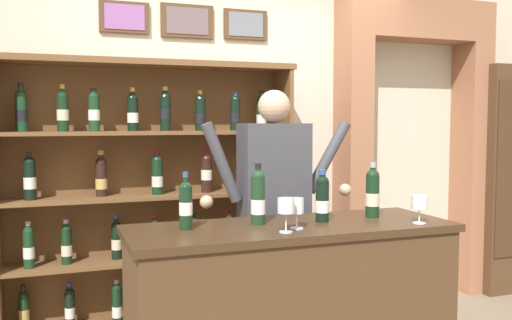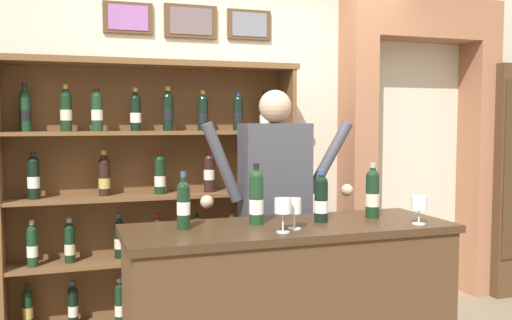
# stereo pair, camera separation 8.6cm
# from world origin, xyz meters

# --- Properties ---
(back_wall) EXTENTS (12.00, 0.19, 3.40)m
(back_wall) POSITION_xyz_m (-0.00, 1.53, 1.70)
(back_wall) COLOR beige
(back_wall) RESTS_ON ground
(wine_shelf) EXTENTS (2.02, 0.33, 1.91)m
(wine_shelf) POSITION_xyz_m (-0.71, 1.21, 1.02)
(wine_shelf) COLOR brown
(wine_shelf) RESTS_ON ground
(archway_doorway) EXTENTS (1.38, 0.45, 2.50)m
(archway_doorway) POSITION_xyz_m (1.52, 1.39, 1.40)
(archway_doorway) COLOR #9E6647
(archway_doorway) RESTS_ON ground
(side_cabinet) EXTENTS (0.61, 0.40, 1.98)m
(side_cabinet) POSITION_xyz_m (2.44, 1.25, 0.99)
(side_cabinet) COLOR #4C331E
(side_cabinet) RESTS_ON ground
(tasting_counter) EXTENTS (1.72, 0.62, 0.96)m
(tasting_counter) POSITION_xyz_m (-0.18, -0.00, 0.48)
(tasting_counter) COLOR #4C331E
(tasting_counter) RESTS_ON ground
(shopkeeper) EXTENTS (1.02, 0.22, 1.70)m
(shopkeeper) POSITION_xyz_m (-0.05, 0.57, 1.05)
(shopkeeper) COLOR #2D3347
(shopkeeper) RESTS_ON ground
(tasting_bottle_rosso) EXTENTS (0.07, 0.07, 0.29)m
(tasting_bottle_rosso) POSITION_xyz_m (-0.73, 0.06, 1.09)
(tasting_bottle_rosso) COLOR black
(tasting_bottle_rosso) RESTS_ON tasting_counter
(tasting_bottle_chianti) EXTENTS (0.08, 0.08, 0.32)m
(tasting_bottle_chianti) POSITION_xyz_m (-0.34, 0.08, 1.11)
(tasting_bottle_chianti) COLOR #19381E
(tasting_bottle_chianti) RESTS_ON tasting_counter
(tasting_bottle_grappa) EXTENTS (0.07, 0.07, 0.28)m
(tasting_bottle_grappa) POSITION_xyz_m (0.01, 0.02, 1.09)
(tasting_bottle_grappa) COLOR black
(tasting_bottle_grappa) RESTS_ON tasting_counter
(tasting_bottle_riserva) EXTENTS (0.08, 0.08, 0.31)m
(tasting_bottle_riserva) POSITION_xyz_m (0.34, 0.06, 1.10)
(tasting_bottle_riserva) COLOR black
(tasting_bottle_riserva) RESTS_ON tasting_counter
(wine_glass_spare) EXTENTS (0.08, 0.08, 0.15)m
(wine_glass_spare) POSITION_xyz_m (0.47, -0.20, 1.07)
(wine_glass_spare) COLOR silver
(wine_glass_spare) RESTS_ON tasting_counter
(wine_glass_center) EXTENTS (0.08, 0.08, 0.17)m
(wine_glass_center) POSITION_xyz_m (-0.29, -0.18, 1.09)
(wine_glass_center) COLOR silver
(wine_glass_center) RESTS_ON tasting_counter
(wine_glass_left) EXTENTS (0.07, 0.07, 0.16)m
(wine_glass_left) POSITION_xyz_m (-0.20, -0.11, 1.07)
(wine_glass_left) COLOR silver
(wine_glass_left) RESTS_ON tasting_counter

